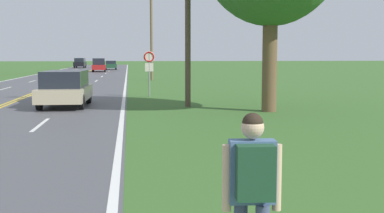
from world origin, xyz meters
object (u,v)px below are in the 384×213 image
at_px(traffic_sign, 149,63).
at_px(car_champagne_hatchback_approaching, 65,88).
at_px(hitchhiker_person, 253,182).
at_px(car_black_suv_receding, 80,63).
at_px(car_dark_green_sedan_mid_far, 111,65).
at_px(car_red_suv_mid_near, 99,65).

xyz_separation_m(traffic_sign, car_champagne_hatchback_approaching, (-3.81, -4.44, -1.01)).
distance_m(hitchhiker_person, car_black_suv_receding, 85.31).
bearing_deg(hitchhiker_person, car_champagne_hatchback_approaching, 17.31).
height_order(traffic_sign, car_dark_green_sedan_mid_far, traffic_sign).
bearing_deg(hitchhiker_person, car_black_suv_receding, 11.10).
bearing_deg(car_champagne_hatchback_approaching, car_red_suv_mid_near, -176.69).
xyz_separation_m(hitchhiker_person, car_red_suv_mid_near, (-5.18, 63.01, -0.06)).
bearing_deg(hitchhiker_person, car_red_suv_mid_near, 9.18).
bearing_deg(car_champagne_hatchback_approaching, car_black_suv_receding, -173.29).
bearing_deg(car_black_suv_receding, traffic_sign, -170.03).
height_order(hitchhiker_person, car_black_suv_receding, car_black_suv_receding).
bearing_deg(hitchhiker_person, car_dark_green_sedan_mid_far, 7.56).
distance_m(hitchhiker_person, car_champagne_hatchback_approaching, 17.41).
height_order(car_dark_green_sedan_mid_far, car_black_suv_receding, car_black_suv_receding).
bearing_deg(car_champagne_hatchback_approaching, traffic_sign, 141.01).
distance_m(hitchhiker_person, car_red_suv_mid_near, 63.22).
height_order(car_champagne_hatchback_approaching, car_black_suv_receding, car_black_suv_receding).
relative_size(traffic_sign, car_dark_green_sedan_mid_far, 0.59).
bearing_deg(traffic_sign, car_red_suv_mid_near, 97.03).
distance_m(car_champagne_hatchback_approaching, car_dark_green_sedan_mid_far, 55.49).
distance_m(car_red_suv_mid_near, car_black_suv_receding, 22.22).
height_order(car_champagne_hatchback_approaching, car_red_suv_mid_near, car_red_suv_mid_near).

